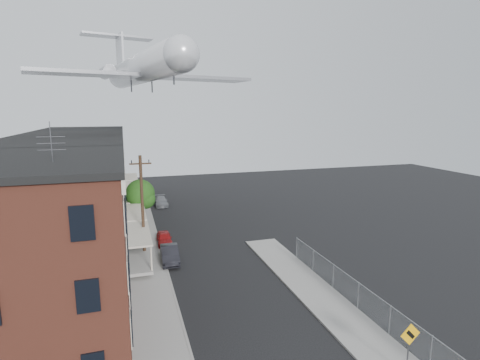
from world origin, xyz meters
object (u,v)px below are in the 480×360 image
Objects in this scene: warning_sign at (409,341)px; street_tree at (141,195)px; airplane at (142,68)px; car_near at (164,238)px; car_mid at (170,254)px; utility_pole at (142,206)px; car_far at (161,201)px.

street_tree is (-10.87, 28.95, 1.57)m from warning_sign.
car_near is at bearing -83.61° from airplane.
car_mid is at bearing -85.86° from airplane.
utility_pole is at bearing -91.89° from street_tree.
car_mid reaches higher than car_near.
utility_pole is 0.34× the size of airplane.
utility_pole is at bearing -122.49° from car_near.
warning_sign is at bearing -69.42° from street_tree.
airplane is (1.08, 11.27, 12.51)m from utility_pole.
utility_pole reaches higher than car_far.
airplane reaches higher than street_tree.
utility_pole is 2.23× the size of car_far.
warning_sign is at bearing -60.24° from car_mid.
warning_sign reaches higher than car_far.
airplane reaches higher than car_far.
utility_pole is 19.03m from car_far.
warning_sign is 19.86m from car_mid.
car_near is 18.55m from airplane.
car_mid is (0.00, -4.50, 0.09)m from car_near.
street_tree is 1.28× the size of car_mid.
warning_sign is 0.11× the size of airplane.
utility_pole is 2.22× the size of car_mid.
street_tree is 13.82m from airplane.
utility_pole is (-11.20, 19.03, 2.79)m from warning_sign.
car_near is (2.00, 3.03, -4.09)m from utility_pole.
car_far is at bearing 80.09° from utility_pole.
car_far is (1.20, 15.28, 0.00)m from car_near.
warning_sign is at bearing -71.53° from airplane.
warning_sign is 22.25m from utility_pole.
street_tree is 7.65m from car_near.
airplane is (-10.12, 30.30, 15.30)m from warning_sign.
airplane is (0.75, 1.35, 13.73)m from street_tree.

